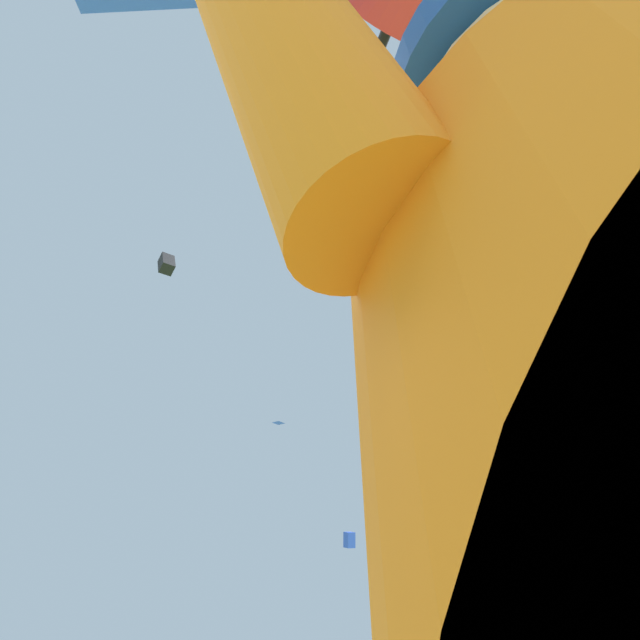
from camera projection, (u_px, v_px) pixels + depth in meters
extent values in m
sphere|color=tan|center=(558.00, 146.00, 0.35)|extent=(0.23, 0.23, 0.23)
cylinder|color=#1E47AD|center=(522.00, 94.00, 0.41)|extent=(0.30, 0.30, 0.05)
pyramid|color=white|center=(388.00, 327.00, 31.49)|extent=(0.79, 0.78, 0.21)
pyramid|color=blue|center=(279.00, 422.00, 33.50)|extent=(0.75, 0.76, 0.21)
cube|color=black|center=(167.00, 264.00, 25.18)|extent=(1.28, 1.18, 1.42)
cube|color=blue|center=(349.00, 540.00, 25.58)|extent=(0.69, 0.90, 0.99)
pyramid|color=#DB2393|center=(473.00, 293.00, 23.86)|extent=(0.70, 0.70, 0.17)
cube|color=green|center=(364.00, 92.00, 19.42)|extent=(1.20, 1.02, 1.36)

